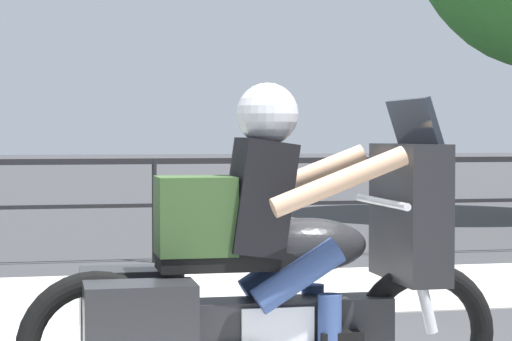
{
  "coord_description": "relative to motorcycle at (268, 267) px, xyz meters",
  "views": [
    {
      "loc": [
        -1.07,
        -4.78,
        1.33
      ],
      "look_at": [
        0.24,
        1.5,
        1.09
      ],
      "focal_mm": 70.0,
      "sensor_mm": 36.0,
      "label": 1
    }
  ],
  "objects": [
    {
      "name": "fence_railing",
      "position": [
        0.07,
        5.72,
        0.14
      ],
      "size": [
        36.0,
        0.05,
        1.08
      ],
      "color": "black",
      "rests_on": "ground"
    },
    {
      "name": "motorcycle",
      "position": [
        0.0,
        0.0,
        0.0
      ],
      "size": [
        2.29,
        0.76,
        1.57
      ],
      "rotation": [
        0.0,
        0.0,
        0.03
      ],
      "color": "black",
      "rests_on": "ground"
    },
    {
      "name": "sidewalk_band",
      "position": [
        0.07,
        3.66,
        -0.7
      ],
      "size": [
        44.0,
        2.4,
        0.01
      ],
      "primitive_type": "cube",
      "color": "#B7B2A8",
      "rests_on": "ground"
    }
  ]
}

